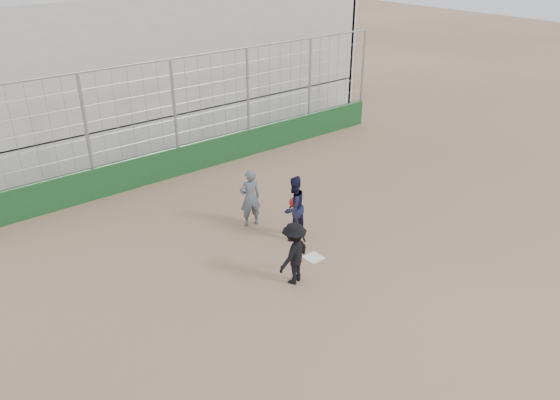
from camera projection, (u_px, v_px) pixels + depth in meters
ground at (314, 258)px, 14.24m from camera, size 90.00×90.00×0.00m
home_plate at (314, 258)px, 14.23m from camera, size 0.44×0.44×0.02m
backstop at (178, 148)px, 18.70m from camera, size 18.10×0.25×4.04m
bleachers at (111, 66)px, 21.29m from camera, size 20.25×6.70×6.98m
batter_at_plate at (294, 253)px, 12.95m from camera, size 1.16×0.87×1.76m
catcher_crouched at (294, 218)px, 14.90m from camera, size 1.08×0.96×1.24m
umpire at (250, 201)px, 15.52m from camera, size 0.70×0.54×1.55m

